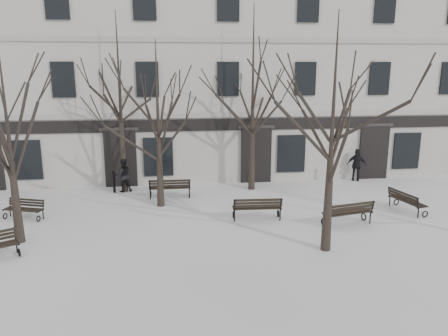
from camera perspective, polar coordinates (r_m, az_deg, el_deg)
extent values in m
plane|color=white|center=(15.48, -3.15, -9.83)|extent=(100.00, 100.00, 0.00)
cube|color=#BBB7AD|center=(27.24, -5.15, 12.00)|extent=(40.00, 10.00, 11.00)
cube|color=#A7A099|center=(22.34, -4.63, 6.87)|extent=(40.00, 0.12, 0.25)
cube|color=#A7A099|center=(22.24, -4.81, 16.38)|extent=(40.00, 0.12, 0.25)
cube|color=black|center=(22.39, -4.60, 5.60)|extent=(40.00, 0.10, 0.60)
cube|color=black|center=(23.76, -24.44, 0.97)|extent=(1.50, 0.14, 2.00)
cube|color=black|center=(22.79, -13.35, 1.20)|extent=(1.60, 0.22, 2.90)
cube|color=#2D2B28|center=(22.49, -13.56, 4.92)|extent=(1.90, 0.08, 0.18)
cube|color=black|center=(22.65, -8.57, 1.47)|extent=(1.50, 0.14, 2.00)
cube|color=black|center=(23.05, 4.21, 1.66)|extent=(1.60, 0.22, 2.90)
cube|color=#2D2B28|center=(22.76, 4.29, 5.34)|extent=(1.90, 0.08, 0.18)
cube|color=black|center=(23.49, 8.76, 1.88)|extent=(1.50, 0.14, 2.00)
cube|color=black|center=(25.11, 18.94, 1.93)|extent=(1.60, 0.22, 2.90)
cube|color=#2D2B28|center=(24.84, 19.23, 5.31)|extent=(1.90, 0.08, 0.18)
cube|color=black|center=(25.99, 22.72, 2.09)|extent=(1.50, 0.14, 2.00)
cube|color=black|center=(22.77, -20.26, 10.77)|extent=(1.10, 0.14, 1.70)
cube|color=black|center=(22.95, -21.01, 19.77)|extent=(1.10, 0.14, 1.70)
cube|color=black|center=(22.21, -9.98, 11.34)|extent=(1.10, 0.14, 1.70)
cube|color=black|center=(22.39, -10.37, 20.58)|extent=(1.10, 0.14, 1.70)
cube|color=black|center=(22.37, 0.52, 11.54)|extent=(1.10, 0.14, 1.70)
cube|color=black|center=(22.55, 0.54, 20.72)|extent=(1.10, 0.14, 1.70)
cube|color=black|center=(23.22, 10.56, 11.39)|extent=(1.10, 0.14, 1.70)
cube|color=black|center=(23.39, 10.95, 20.23)|extent=(1.10, 0.14, 1.70)
cube|color=black|center=(24.70, 19.62, 10.95)|extent=(1.10, 0.14, 1.70)
cube|color=black|center=(24.86, 20.29, 19.25)|extent=(1.10, 0.14, 1.70)
cone|color=black|center=(16.72, -25.52, -4.12)|extent=(0.34, 0.34, 2.89)
cone|color=black|center=(14.82, 13.42, -4.59)|extent=(0.34, 0.34, 3.23)
cone|color=black|center=(21.76, -13.04, 1.57)|extent=(0.34, 0.34, 3.58)
cone|color=black|center=(19.21, -8.38, -0.65)|extent=(0.34, 0.34, 3.00)
cone|color=black|center=(21.59, 3.66, 2.01)|extent=(0.34, 0.34, 3.74)
torus|color=black|center=(15.92, -25.17, -9.95)|extent=(0.18, 0.27, 0.28)
cylinder|color=black|center=(16.21, -25.45, -9.25)|extent=(0.05, 0.05, 0.44)
cube|color=black|center=(15.97, -25.41, -8.74)|extent=(0.30, 0.49, 0.05)
cylinder|color=black|center=(16.13, -25.65, -7.80)|extent=(0.10, 0.14, 0.48)
torus|color=black|center=(18.10, 7.08, -5.93)|extent=(0.07, 0.32, 0.31)
cylinder|color=black|center=(17.71, 7.34, -6.05)|extent=(0.05, 0.05, 0.49)
cube|color=black|center=(17.81, 7.24, -5.11)|extent=(0.08, 0.60, 0.05)
torus|color=black|center=(17.83, 1.24, -6.12)|extent=(0.07, 0.32, 0.31)
cylinder|color=black|center=(17.43, 1.37, -6.26)|extent=(0.05, 0.05, 0.49)
cube|color=black|center=(17.54, 1.31, -5.30)|extent=(0.08, 0.60, 0.05)
cube|color=black|center=(17.87, 4.18, -4.90)|extent=(1.95, 0.18, 0.04)
cube|color=black|center=(17.73, 4.26, -5.06)|extent=(1.95, 0.18, 0.04)
cube|color=black|center=(17.58, 4.33, -5.21)|extent=(1.95, 0.18, 0.04)
cube|color=black|center=(17.44, 4.41, -5.37)|extent=(1.95, 0.18, 0.04)
cube|color=black|center=(17.36, 4.44, -4.97)|extent=(1.95, 0.12, 0.10)
cube|color=black|center=(17.30, 4.46, -4.59)|extent=(1.95, 0.12, 0.10)
cube|color=black|center=(17.23, 4.48, -4.20)|extent=(1.95, 0.12, 0.10)
cylinder|color=black|center=(17.48, 7.44, -4.72)|extent=(0.05, 0.16, 0.54)
cylinder|color=black|center=(17.20, 1.41, -4.91)|extent=(0.05, 0.16, 0.54)
torus|color=black|center=(18.47, 17.78, -6.08)|extent=(0.12, 0.32, 0.32)
cylinder|color=black|center=(18.14, 18.55, -6.17)|extent=(0.05, 0.05, 0.49)
cube|color=black|center=(18.21, 18.23, -5.25)|extent=(0.19, 0.60, 0.05)
torus|color=black|center=(17.44, 12.85, -6.91)|extent=(0.12, 0.32, 0.32)
cylinder|color=black|center=(17.10, 13.57, -7.03)|extent=(0.05, 0.05, 0.49)
cube|color=black|center=(17.17, 13.26, -6.05)|extent=(0.19, 0.60, 0.05)
cube|color=black|center=(17.85, 15.38, -5.35)|extent=(1.95, 0.53, 0.04)
cube|color=black|center=(17.73, 15.66, -5.50)|extent=(1.95, 0.53, 0.04)
cube|color=black|center=(17.62, 15.94, -5.64)|extent=(1.95, 0.53, 0.04)
cube|color=black|center=(17.50, 16.23, -5.79)|extent=(1.95, 0.53, 0.04)
cube|color=black|center=(17.42, 16.35, -5.39)|extent=(1.93, 0.47, 0.10)
cube|color=black|center=(17.36, 16.42, -5.00)|extent=(1.93, 0.47, 0.10)
cube|color=black|center=(17.31, 16.49, -4.61)|extent=(1.93, 0.47, 0.10)
cylinder|color=black|center=(17.94, 18.83, -4.85)|extent=(0.08, 0.16, 0.55)
cylinder|color=black|center=(16.88, 13.82, -5.64)|extent=(0.08, 0.16, 0.55)
torus|color=black|center=(19.84, -26.68, -5.64)|extent=(0.12, 0.26, 0.26)
cylinder|color=black|center=(20.06, -26.15, -5.16)|extent=(0.04, 0.04, 0.40)
cube|color=black|center=(19.88, -26.48, -4.75)|extent=(0.20, 0.48, 0.04)
torus|color=black|center=(18.96, -23.07, -6.11)|extent=(0.12, 0.26, 0.26)
cylinder|color=black|center=(19.19, -22.56, -5.60)|extent=(0.04, 0.04, 0.40)
cube|color=black|center=(19.00, -22.88, -5.18)|extent=(0.20, 0.48, 0.04)
cube|color=black|center=(19.28, -25.07, -5.08)|extent=(1.54, 0.58, 0.03)
cube|color=black|center=(19.37, -24.85, -4.97)|extent=(1.54, 0.58, 0.03)
cube|color=black|center=(19.47, -24.64, -4.87)|extent=(1.54, 0.58, 0.03)
cube|color=black|center=(19.56, -24.42, -4.76)|extent=(1.54, 0.58, 0.03)
cube|color=black|center=(19.56, -24.40, -4.41)|extent=(1.52, 0.54, 0.08)
cube|color=black|center=(19.54, -24.39, -4.09)|extent=(1.52, 0.54, 0.08)
cube|color=black|center=(19.53, -24.39, -3.78)|extent=(1.52, 0.54, 0.08)
cylinder|color=black|center=(20.00, -26.13, -4.08)|extent=(0.07, 0.13, 0.44)
cylinder|color=black|center=(19.13, -22.54, -4.47)|extent=(0.07, 0.13, 0.44)
torus|color=black|center=(20.89, -4.56, -3.25)|extent=(0.06, 0.31, 0.31)
cylinder|color=black|center=(20.49, -4.54, -3.31)|extent=(0.05, 0.05, 0.48)
cube|color=black|center=(20.61, -4.56, -2.52)|extent=(0.06, 0.59, 0.05)
torus|color=black|center=(20.93, -9.53, -3.36)|extent=(0.06, 0.31, 0.31)
cylinder|color=black|center=(20.54, -9.60, -3.42)|extent=(0.05, 0.05, 0.48)
cube|color=black|center=(20.65, -9.60, -2.63)|extent=(0.06, 0.59, 0.05)
cube|color=black|center=(20.83, -7.08, -2.35)|extent=(1.92, 0.12, 0.04)
cube|color=black|center=(20.69, -7.08, -2.46)|extent=(1.92, 0.12, 0.04)
cube|color=black|center=(20.55, -7.09, -2.57)|extent=(1.92, 0.12, 0.04)
cube|color=black|center=(20.40, -7.10, -2.68)|extent=(1.92, 0.12, 0.04)
cube|color=black|center=(20.32, -7.11, -2.34)|extent=(1.92, 0.07, 0.10)
cube|color=black|center=(20.27, -7.12, -2.01)|extent=(1.92, 0.07, 0.10)
cube|color=black|center=(20.21, -7.13, -1.68)|extent=(1.92, 0.07, 0.10)
cylinder|color=black|center=(20.29, -4.55, -2.15)|extent=(0.04, 0.15, 0.53)
cylinder|color=black|center=(20.33, -9.67, -2.27)|extent=(0.04, 0.15, 0.53)
torus|color=black|center=(19.74, 24.78, -5.48)|extent=(0.30, 0.11, 0.29)
cylinder|color=black|center=(19.47, 24.03, -5.39)|extent=(0.05, 0.05, 0.45)
cube|color=black|center=(19.53, 24.48, -4.69)|extent=(0.55, 0.17, 0.05)
torus|color=black|center=(20.93, 21.58, -4.15)|extent=(0.30, 0.11, 0.29)
cylinder|color=black|center=(20.68, 20.83, -4.05)|extent=(0.05, 0.05, 0.45)
cube|color=black|center=(20.73, 21.27, -3.39)|extent=(0.55, 0.17, 0.05)
cube|color=black|center=(20.26, 23.30, -3.89)|extent=(0.47, 1.79, 0.04)
cube|color=black|center=(20.17, 23.00, -3.94)|extent=(0.47, 1.79, 0.04)
cube|color=black|center=(20.08, 22.70, -3.99)|extent=(0.47, 1.79, 0.04)
cube|color=black|center=(19.98, 22.40, -4.03)|extent=(0.47, 1.79, 0.04)
cube|color=black|center=(19.92, 22.35, -3.69)|extent=(0.42, 1.78, 0.09)
cube|color=black|center=(19.88, 22.33, -3.36)|extent=(0.42, 1.78, 0.09)
cube|color=black|center=(19.83, 22.31, -3.03)|extent=(0.42, 1.78, 0.09)
cylinder|color=black|center=(19.30, 23.97, -4.22)|extent=(0.15, 0.07, 0.50)
cylinder|color=black|center=(20.51, 20.76, -2.93)|extent=(0.15, 0.07, 0.50)
cylinder|color=black|center=(21.93, -14.16, -1.87)|extent=(0.12, 0.12, 0.99)
sphere|color=black|center=(21.81, -14.24, -0.56)|extent=(0.14, 0.14, 0.14)
cylinder|color=black|center=(23.78, 13.76, -0.67)|extent=(0.12, 0.12, 1.00)
sphere|color=black|center=(23.66, 13.83, 0.55)|extent=(0.14, 0.14, 0.14)
imported|color=black|center=(22.11, -12.89, -3.02)|extent=(0.94, 0.81, 1.65)
imported|color=black|center=(24.60, 16.81, -1.61)|extent=(1.11, 0.81, 1.74)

